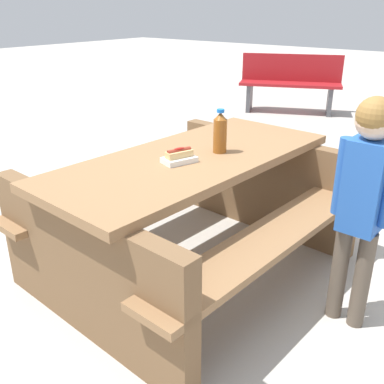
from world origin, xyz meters
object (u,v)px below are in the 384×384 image
object	(u,v)px
hotdog_tray	(179,157)
child_in_coat	(365,187)
soda_bottle	(220,133)
picnic_table	(192,204)
park_bench_mid	(290,82)

from	to	relation	value
hotdog_tray	child_in_coat	world-z (taller)	child_in_coat
soda_bottle	child_in_coat	size ratio (longest dim) A/B	0.21
hotdog_tray	picnic_table	bearing A→B (deg)	-172.41
soda_bottle	hotdog_tray	bearing A→B (deg)	-13.38
hotdog_tray	child_in_coat	size ratio (longest dim) A/B	0.17
picnic_table	child_in_coat	size ratio (longest dim) A/B	1.59
soda_bottle	picnic_table	bearing A→B (deg)	-29.73
child_in_coat	park_bench_mid	size ratio (longest dim) A/B	0.77
child_in_coat	park_bench_mid	xyz separation A→B (m)	(-4.31, -2.53, -0.31)
picnic_table	park_bench_mid	xyz separation A→B (m)	(-4.42, -1.59, 0.00)
picnic_table	child_in_coat	world-z (taller)	child_in_coat
hotdog_tray	child_in_coat	bearing A→B (deg)	105.14
soda_bottle	park_bench_mid	xyz separation A→B (m)	(-4.27, -1.68, -0.42)
child_in_coat	hotdog_tray	bearing A→B (deg)	-74.86
picnic_table	park_bench_mid	size ratio (longest dim) A/B	1.23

